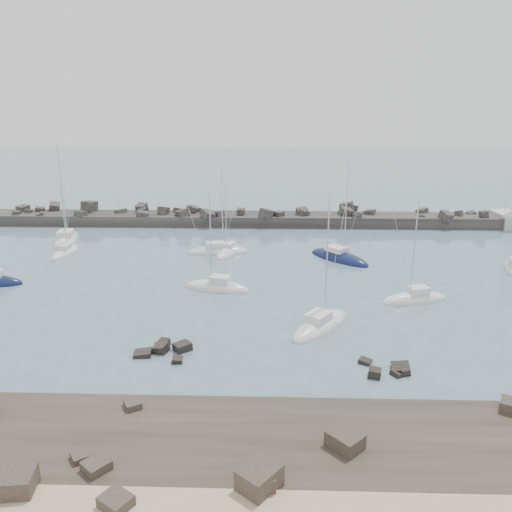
{
  "coord_description": "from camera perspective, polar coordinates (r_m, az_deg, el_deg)",
  "views": [
    {
      "loc": [
        4.88,
        -46.65,
        20.07
      ],
      "look_at": [
        3.08,
        12.0,
        2.15
      ],
      "focal_mm": 35.0,
      "sensor_mm": 36.0,
      "label": 1
    }
  ],
  "objects": [
    {
      "name": "ground",
      "position": [
        51.02,
        -3.9,
        -6.23
      ],
      "size": [
        400.0,
        400.0,
        0.0
      ],
      "primitive_type": "plane",
      "color": "#4A6674",
      "rests_on": "ground"
    },
    {
      "name": "rock_shelf",
      "position": [
        32.11,
        -7.42,
        -21.81
      ],
      "size": [
        140.0,
        12.34,
        2.04
      ],
      "color": "#2D251F",
      "rests_on": "ground"
    },
    {
      "name": "rock_cluster_near",
      "position": [
        43.57,
        -10.57,
        -10.56
      ],
      "size": [
        4.88,
        3.86,
        1.24
      ],
      "color": "black",
      "rests_on": "ground"
    },
    {
      "name": "rock_cluster_far",
      "position": [
        41.43,
        15.22,
        -12.56
      ],
      "size": [
        4.1,
        3.31,
        1.34
      ],
      "color": "black",
      "rests_on": "ground"
    },
    {
      "name": "breakwater",
      "position": [
        87.84,
        -6.53,
        3.88
      ],
      "size": [
        115.0,
        7.78,
        5.26
      ],
      "color": "#2A2725",
      "rests_on": "ground"
    },
    {
      "name": "sailboat_1",
      "position": [
        81.2,
        -20.82,
        1.65
      ],
      "size": [
        5.12,
        10.6,
        15.99
      ],
      "color": "silver",
      "rests_on": "ground"
    },
    {
      "name": "sailboat_3",
      "position": [
        74.62,
        -20.92,
        0.33
      ],
      "size": [
        2.85,
        6.95,
        10.78
      ],
      "color": "silver",
      "rests_on": "ground"
    },
    {
      "name": "sailboat_4",
      "position": [
        70.39,
        -4.34,
        0.47
      ],
      "size": [
        8.77,
        3.68,
        13.36
      ],
      "color": "silver",
      "rests_on": "ground"
    },
    {
      "name": "sailboat_5",
      "position": [
        56.64,
        -4.46,
        -3.67
      ],
      "size": [
        7.96,
        4.04,
        12.21
      ],
      "color": "silver",
      "rests_on": "ground"
    },
    {
      "name": "sailboat_6",
      "position": [
        70.05,
        -3.2,
        0.42
      ],
      "size": [
        4.02,
        7.2,
        11.01
      ],
      "color": "silver",
      "rests_on": "ground"
    },
    {
      "name": "sailboat_7",
      "position": [
        47.55,
        7.36,
        -7.95
      ],
      "size": [
        7.22,
        8.47,
        13.55
      ],
      "color": "silver",
      "rests_on": "ground"
    },
    {
      "name": "sailboat_8",
      "position": [
        68.13,
        9.46,
        -0.27
      ],
      "size": [
        8.66,
        8.97,
        14.95
      ],
      "color": "#0E163D",
      "rests_on": "ground"
    },
    {
      "name": "sailboat_9",
      "position": [
        55.81,
        17.65,
        -4.78
      ],
      "size": [
        7.68,
        4.14,
        11.77
      ],
      "color": "silver",
      "rests_on": "ground"
    }
  ]
}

